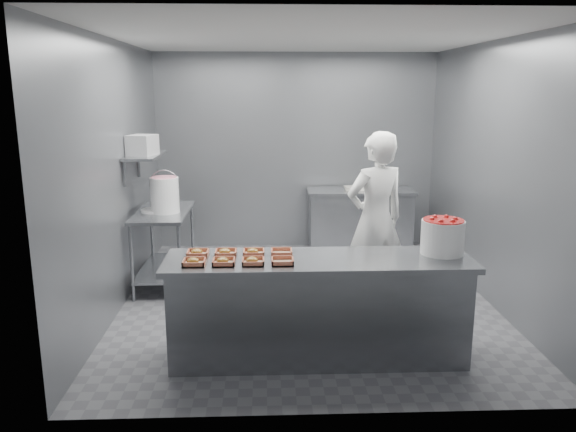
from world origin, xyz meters
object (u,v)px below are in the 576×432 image
at_px(prep_table, 164,236).
at_px(tray_6, 253,252).
at_px(back_counter, 360,220).
at_px(appliance, 142,145).
at_px(worker, 375,220).
at_px(tray_7, 282,252).
at_px(tray_2, 253,261).
at_px(tray_1, 223,261).
at_px(tray_5, 226,252).
at_px(tray_0, 194,262).
at_px(tray_4, 197,253).
at_px(glaze_bucket, 165,194).
at_px(service_counter, 318,308).
at_px(tray_3, 283,261).
at_px(strawberry_tub, 443,236).

distance_m(prep_table, tray_6, 2.15).
xyz_separation_m(back_counter, appliance, (-2.72, -1.41, 1.23)).
distance_m(back_counter, worker, 2.07).
bearing_deg(tray_7, tray_2, -133.42).
xyz_separation_m(tray_1, tray_5, (0.00, 0.26, 0.00)).
relative_size(tray_0, appliance, 0.62).
distance_m(tray_4, tray_6, 0.48).
distance_m(tray_1, glaze_bucket, 2.16).
bearing_deg(service_counter, tray_5, 170.78).
height_order(tray_1, glaze_bucket, glaze_bucket).
xyz_separation_m(service_counter, tray_4, (-1.03, 0.13, 0.47)).
bearing_deg(tray_0, worker, 37.97).
relative_size(back_counter, tray_0, 8.01).
height_order(tray_3, tray_5, tray_5).
bearing_deg(strawberry_tub, tray_7, 178.54).
height_order(service_counter, strawberry_tub, strawberry_tub).
bearing_deg(tray_2, tray_5, 133.06).
xyz_separation_m(back_counter, tray_2, (-1.45, -3.38, 0.47)).
distance_m(tray_6, tray_7, 0.24).
bearing_deg(tray_2, tray_7, 46.58).
relative_size(tray_0, glaze_bucket, 0.38).
bearing_deg(prep_table, tray_2, -62.13).
height_order(tray_2, appliance, appliance).
xyz_separation_m(tray_1, tray_2, (0.24, 0.00, 0.00)).
bearing_deg(strawberry_tub, tray_0, -174.01).
relative_size(tray_3, tray_5, 1.00).
bearing_deg(tray_0, tray_1, 0.00).
bearing_deg(back_counter, strawberry_tub, -86.74).
bearing_deg(tray_3, tray_6, 133.42).
xyz_separation_m(tray_5, worker, (1.51, 1.11, 0.01)).
height_order(tray_1, appliance, appliance).
relative_size(worker, appliance, 6.16).
height_order(tray_4, worker, worker).
xyz_separation_m(tray_3, glaze_bucket, (-1.29, 1.99, 0.19)).
height_order(back_counter, appliance, appliance).
distance_m(tray_2, tray_6, 0.26).
height_order(tray_2, tray_5, same).
bearing_deg(tray_5, appliance, 120.99).
distance_m(prep_table, tray_7, 2.29).
bearing_deg(strawberry_tub, service_counter, -175.07).
bearing_deg(back_counter, glaze_bucket, -150.96).
distance_m(back_counter, tray_7, 3.38).
bearing_deg(tray_0, tray_5, 46.94).
bearing_deg(strawberry_tub, worker, 107.26).
bearing_deg(tray_5, tray_3, -28.00).
height_order(back_counter, worker, worker).
height_order(service_counter, tray_5, tray_5).
bearing_deg(appliance, tray_3, -36.71).
bearing_deg(prep_table, tray_0, -73.41).
distance_m(tray_1, tray_4, 0.35).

